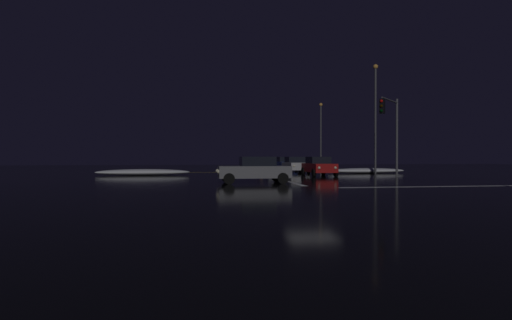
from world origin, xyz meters
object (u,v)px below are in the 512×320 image
Objects in this scene: sedan_orange at (264,162)px; sedan_gray_crossing at (255,170)px; sedan_red at (319,166)px; traffic_signal_ne at (391,122)px; streetlamp_right_far at (321,131)px; streetlamp_right_near at (375,111)px; sedan_silver at (295,165)px; sedan_white at (273,163)px; sedan_blue at (285,164)px.

sedan_orange is 1.00× the size of sedan_gray_crossing.
sedan_red is 0.71× the size of traffic_signal_ne.
streetlamp_right_far is 0.86× the size of streetlamp_right_near.
sedan_white is at bearing 89.35° from sedan_silver.
sedan_blue is 16.87m from traffic_signal_ne.
sedan_orange is (-0.43, 24.20, 0.00)m from sedan_red.
sedan_silver is 0.50× the size of streetlamp_right_far.
sedan_white and sedan_orange have the same top height.
streetlamp_right_near reaches higher than sedan_gray_crossing.
sedan_silver is 17.99m from sedan_orange.
streetlamp_right_far reaches higher than sedan_blue.
sedan_blue is 5.98m from sedan_white.
sedan_silver is at bearing 66.98° from sedan_gray_crossing.
sedan_red and sedan_gray_crossing have the same top height.
traffic_signal_ne is 6.68m from streetlamp_right_near.
sedan_red is 8.43m from streetlamp_right_near.
streetlamp_right_far is at bearing -39.12° from sedan_orange.
streetlamp_right_far is at bearing 90.00° from streetlamp_right_near.
sedan_blue is 1.00× the size of sedan_orange.
sedan_orange is at bearing 140.88° from streetlamp_right_far.
sedan_silver is 12.17m from sedan_white.
sedan_red and sedan_orange have the same top height.
sedan_red is 1.00× the size of sedan_gray_crossing.
sedan_red is at bearing -86.13° from sedan_silver.
streetlamp_right_near is at bearing -67.27° from sedan_white.
streetlamp_right_far is 16.02m from streetlamp_right_near.
streetlamp_right_far is at bearing 61.98° from sedan_silver.
sedan_blue is at bearing 72.38° from sedan_gray_crossing.
streetlamp_right_far reaches higher than traffic_signal_ne.
sedan_orange is at bearing 92.11° from sedan_blue.
sedan_gray_crossing is at bearing -115.40° from streetlamp_right_far.
sedan_red is 12.40m from sedan_blue.
sedan_red is 1.00× the size of sedan_blue.
traffic_signal_ne is (4.50, -3.50, 3.37)m from sedan_red.
streetlamp_right_near reaches higher than streetlamp_right_far.
traffic_signal_ne is 0.61× the size of streetlamp_right_near.
streetlamp_right_far is (6.25, 6.35, 4.22)m from sedan_blue.
traffic_signal_ne is at bearing -63.10° from sedan_silver.
traffic_signal_ne reaches higher than sedan_red.
traffic_signal_ne is (4.79, -21.87, 3.37)m from sedan_white.
sedan_orange is (-0.01, 17.99, 0.00)m from sedan_silver.
streetlamp_right_near reaches higher than sedan_blue.
streetlamp_right_near is at bearing -57.04° from sedan_blue.
sedan_red is at bearing -108.45° from streetlamp_right_far.
sedan_blue is 9.86m from streetlamp_right_far.
traffic_signal_ne reaches higher than sedan_white.
sedan_blue is (0.01, 12.40, 0.00)m from sedan_red.
sedan_blue is 0.43× the size of streetlamp_right_near.
streetlamp_right_near reaches higher than sedan_red.
streetlamp_right_near is at bearing 40.54° from sedan_gray_crossing.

